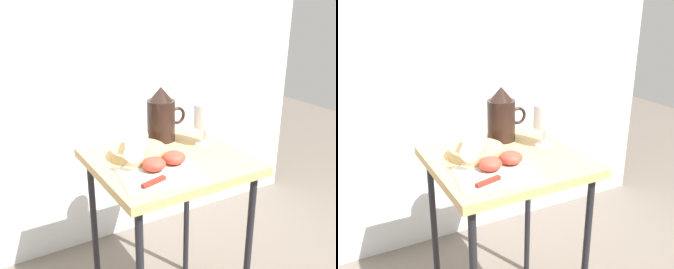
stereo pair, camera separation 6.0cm
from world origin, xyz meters
The scene contains 10 objects.
curtain_drape centered at (0.00, 0.65, 1.04)m, with size 2.40×0.03×2.08m, color white.
table centered at (0.00, 0.00, 0.61)m, with size 0.50×0.48×0.69m.
linen_napkin centered at (-0.09, -0.11, 0.69)m, with size 0.25×0.19×0.00m, color beige.
basket_tray centered at (-0.09, 0.05, 0.71)m, with size 0.18×0.18×0.04m, color tan.
pitcher centered at (0.06, 0.15, 0.77)m, with size 0.16×0.10×0.20m.
wine_glass_upright centered at (0.17, 0.03, 0.79)m, with size 0.08×0.08×0.15m.
wine_glass_tipped_near centered at (-0.11, 0.02, 0.76)m, with size 0.13×0.16×0.07m.
apple_half_left centered at (-0.09, -0.08, 0.71)m, with size 0.07×0.07×0.04m, color #CC3D2D.
apple_half_right centered at (-0.01, -0.06, 0.71)m, with size 0.07×0.07×0.04m, color #CC3D2D.
knife centered at (-0.10, -0.14, 0.70)m, with size 0.23×0.07×0.01m.
Camera 1 is at (-0.60, -1.04, 1.21)m, focal length 41.64 mm.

